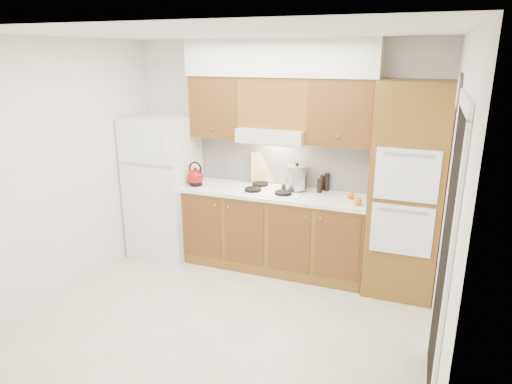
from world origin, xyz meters
TOP-DOWN VIEW (x-y plane):
  - floor at (0.00, 0.00)m, footprint 3.60×3.60m
  - ceiling at (0.00, 0.00)m, footprint 3.60×3.60m
  - wall_back at (0.00, 1.50)m, footprint 3.60×0.02m
  - wall_left at (-1.80, 0.00)m, footprint 0.02×3.00m
  - wall_right at (1.80, 0.00)m, footprint 0.02×3.00m
  - fridge at (-1.41, 1.14)m, footprint 0.75×0.72m
  - base_cabinets at (0.02, 1.20)m, footprint 2.11×0.60m
  - countertop at (0.03, 1.19)m, footprint 2.13×0.62m
  - backsplash at (0.02, 1.49)m, footprint 2.11×0.03m
  - oven_cabinet at (1.44, 1.18)m, footprint 0.70×0.65m
  - upper_cab_left at (-0.71, 1.33)m, footprint 0.63×0.33m
  - upper_cab_right at (0.72, 1.33)m, footprint 0.73×0.33m
  - range_hood at (-0.02, 1.27)m, footprint 0.75×0.45m
  - upper_cab_over_hood at (-0.02, 1.33)m, footprint 0.75×0.33m
  - soffit at (0.03, 1.32)m, footprint 2.13×0.36m
  - cooktop at (-0.02, 1.21)m, footprint 0.74×0.50m
  - doorway at (1.79, -0.35)m, footprint 0.02×0.90m
  - wall_clock at (1.79, 0.55)m, footprint 0.02×0.30m
  - kettle at (-0.93, 1.08)m, footprint 0.22×0.22m
  - cutting_board at (-0.22, 1.45)m, footprint 0.28×0.18m
  - stock_pot at (0.25, 1.30)m, footprint 0.28×0.28m
  - condiment_a at (0.57, 1.43)m, footprint 0.07×0.07m
  - condiment_b at (0.51, 1.45)m, footprint 0.07×0.07m
  - condiment_c at (0.51, 1.33)m, footprint 0.07×0.07m
  - orange_near at (0.98, 1.03)m, footprint 0.09×0.09m
  - orange_far at (0.87, 1.23)m, footprint 0.09×0.09m

SIDE VIEW (x-z plane):
  - floor at x=0.00m, z-range 0.00..0.00m
  - base_cabinets at x=0.02m, z-range 0.00..0.90m
  - fridge at x=-1.41m, z-range 0.00..1.72m
  - countertop at x=0.03m, z-range 0.90..0.94m
  - cooktop at x=-0.02m, z-range 0.94..0.95m
  - orange_far at x=0.87m, z-range 0.94..1.02m
  - orange_near at x=0.98m, z-range 0.94..1.02m
  - condiment_c at x=0.51m, z-range 0.94..1.10m
  - condiment_b at x=0.51m, z-range 0.94..1.11m
  - condiment_a at x=0.57m, z-range 0.94..1.15m
  - kettle at x=-0.93m, z-range 0.95..1.14m
  - doorway at x=1.79m, z-range 0.00..2.10m
  - oven_cabinet at x=1.44m, z-range 0.00..2.20m
  - stock_pot at x=0.25m, z-range 0.97..1.23m
  - cutting_board at x=-0.22m, z-range 0.96..1.32m
  - backsplash at x=0.02m, z-range 0.94..1.50m
  - wall_back at x=0.00m, z-range 0.00..2.60m
  - wall_left at x=-1.80m, z-range 0.00..2.60m
  - wall_right at x=1.80m, z-range 0.00..2.60m
  - range_hood at x=-0.02m, z-range 1.50..1.65m
  - upper_cab_left at x=-0.71m, z-range 1.50..2.20m
  - upper_cab_right at x=0.72m, z-range 1.50..2.20m
  - upper_cab_over_hood at x=-0.02m, z-range 1.65..2.20m
  - wall_clock at x=1.79m, z-range 2.00..2.30m
  - soffit at x=0.03m, z-range 2.20..2.60m
  - ceiling at x=0.00m, z-range 2.60..2.60m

